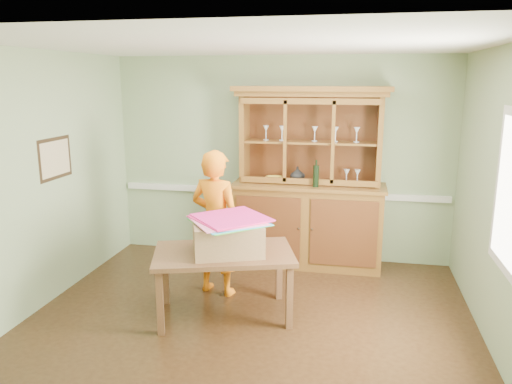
% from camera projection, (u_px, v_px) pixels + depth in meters
% --- Properties ---
extents(floor, '(4.50, 4.50, 0.00)m').
position_uv_depth(floor, '(249.00, 320.00, 5.07)').
color(floor, '#452C16').
rests_on(floor, ground).
extents(ceiling, '(4.50, 4.50, 0.00)m').
position_uv_depth(ceiling, '(248.00, 45.00, 4.47)').
color(ceiling, white).
rests_on(ceiling, wall_back).
extents(wall_back, '(4.50, 0.00, 4.50)m').
position_uv_depth(wall_back, '(281.00, 159.00, 6.68)').
color(wall_back, '#90A87E').
rests_on(wall_back, floor).
extents(wall_left, '(0.00, 4.00, 4.00)m').
position_uv_depth(wall_left, '(39.00, 182.00, 5.21)').
color(wall_left, '#90A87E').
rests_on(wall_left, floor).
extents(wall_right, '(0.00, 4.00, 4.00)m').
position_uv_depth(wall_right, '(501.00, 202.00, 4.33)').
color(wall_right, '#90A87E').
rests_on(wall_right, floor).
extents(wall_front, '(4.50, 0.00, 4.50)m').
position_uv_depth(wall_front, '(175.00, 266.00, 2.86)').
color(wall_front, '#90A87E').
rests_on(wall_front, floor).
extents(chair_rail, '(4.41, 0.05, 0.08)m').
position_uv_depth(chair_rail, '(280.00, 192.00, 6.76)').
color(chair_rail, silver).
rests_on(chair_rail, wall_back).
extents(framed_map, '(0.03, 0.60, 0.46)m').
position_uv_depth(framed_map, '(56.00, 158.00, 5.45)').
color(framed_map, '#2E2012').
rests_on(framed_map, wall_left).
extents(window_panel, '(0.03, 0.96, 1.36)m').
position_uv_depth(window_panel, '(511.00, 193.00, 4.02)').
color(window_panel, silver).
rests_on(window_panel, wall_right).
extents(china_hutch, '(1.97, 0.65, 2.31)m').
position_uv_depth(china_hutch, '(308.00, 204.00, 6.47)').
color(china_hutch, brown).
rests_on(china_hutch, floor).
extents(dining_table, '(1.58, 1.21, 0.70)m').
position_uv_depth(dining_table, '(224.00, 259.00, 5.05)').
color(dining_table, brown).
rests_on(dining_table, floor).
extents(cardboard_box, '(0.82, 0.74, 0.31)m').
position_uv_depth(cardboard_box, '(228.00, 238.00, 4.97)').
color(cardboard_box, '#A07352').
rests_on(cardboard_box, dining_table).
extents(kite_stack, '(0.90, 0.90, 0.04)m').
position_uv_depth(kite_stack, '(230.00, 220.00, 4.96)').
color(kite_stack, green).
rests_on(kite_stack, cardboard_box).
extents(person, '(0.68, 0.53, 1.65)m').
position_uv_depth(person, '(216.00, 223.00, 5.58)').
color(person, orange).
rests_on(person, floor).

